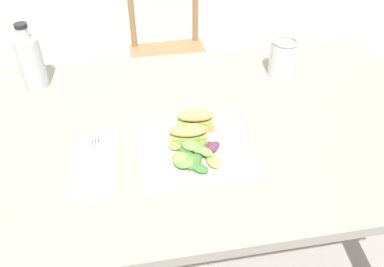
{
  "coord_description": "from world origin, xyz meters",
  "views": [
    {
      "loc": [
        -0.13,
        -0.77,
        1.42
      ],
      "look_at": [
        0.01,
        0.04,
        0.76
      ],
      "focal_mm": 36.53,
      "sensor_mm": 36.0,
      "label": 1
    }
  ],
  "objects": [
    {
      "name": "salad_mixed_greens",
      "position": [
        0.0,
        -0.04,
        0.76
      ],
      "size": [
        0.15,
        0.16,
        0.03
      ],
      "color": "#3D7033",
      "rests_on": "plate_lunch"
    },
    {
      "name": "napkin_folded",
      "position": [
        -0.25,
        -0.02,
        0.74
      ],
      "size": [
        0.12,
        0.25,
        0.0
      ],
      "primitive_type": "cube",
      "rotation": [
        0.0,
        0.0,
        -0.05
      ],
      "color": "silver",
      "rests_on": "dining_table"
    },
    {
      "name": "bottle_cold_brew",
      "position": [
        -0.44,
        0.4,
        0.82
      ],
      "size": [
        0.08,
        0.08,
        0.21
      ],
      "color": "black",
      "rests_on": "dining_table"
    },
    {
      "name": "plate_lunch",
      "position": [
        0.01,
        -0.0,
        0.74
      ],
      "size": [
        0.29,
        0.29,
        0.01
      ],
      "primitive_type": "cube",
      "color": "beige",
      "rests_on": "dining_table"
    },
    {
      "name": "sandwich_half_front",
      "position": [
        0.0,
        0.01,
        0.78
      ],
      "size": [
        0.1,
        0.07,
        0.06
      ],
      "color": "tan",
      "rests_on": "plate_lunch"
    },
    {
      "name": "sandwich_half_back",
      "position": [
        0.03,
        0.07,
        0.78
      ],
      "size": [
        0.1,
        0.07,
        0.06
      ],
      "color": "tan",
      "rests_on": "plate_lunch"
    },
    {
      "name": "mason_jar_iced_tea",
      "position": [
        0.37,
        0.33,
        0.8
      ],
      "size": [
        0.09,
        0.09,
        0.13
      ],
      "color": "#995623",
      "rests_on": "dining_table"
    },
    {
      "name": "dining_table",
      "position": [
        0.06,
        0.11,
        0.62
      ],
      "size": [
        1.39,
        0.86,
        0.74
      ],
      "color": "gray",
      "rests_on": "ground"
    },
    {
      "name": "fork_on_napkin",
      "position": [
        -0.25,
        -0.0,
        0.75
      ],
      "size": [
        0.03,
        0.19,
        0.0
      ],
      "color": "silver",
      "rests_on": "napkin_folded"
    },
    {
      "name": "chair_wooden_far",
      "position": [
        0.08,
        1.1,
        0.45
      ],
      "size": [
        0.41,
        0.41,
        0.87
      ],
      "color": "#8E6642",
      "rests_on": "ground"
    }
  ]
}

